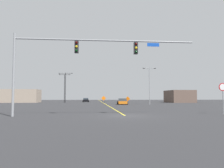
# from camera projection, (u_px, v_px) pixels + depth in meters

# --- Properties ---
(ground) EXTENTS (209.81, 209.81, 0.00)m
(ground) POSITION_uv_depth(u_px,v_px,m) (125.00, 116.00, 18.40)
(ground) COLOR #2D2D30
(road_centre_stripe) EXTENTS (0.16, 116.56, 0.01)m
(road_centre_stripe) POSITION_uv_depth(u_px,v_px,m) (101.00, 102.00, 76.34)
(road_centre_stripe) COLOR yellow
(road_centre_stripe) RESTS_ON ground
(traffic_signal_assembly) EXTENTS (15.83, 0.44, 7.09)m
(traffic_signal_assembly) POSITION_uv_depth(u_px,v_px,m) (79.00, 53.00, 18.36)
(traffic_signal_assembly) COLOR gray
(traffic_signal_assembly) RESTS_ON ground
(stop_sign) EXTENTS (0.76, 0.07, 2.96)m
(stop_sign) POSITION_uv_depth(u_px,v_px,m) (223.00, 92.00, 20.09)
(stop_sign) COLOR gray
(stop_sign) RESTS_ON ground
(street_lamp_mid_right) EXTENTS (2.96, 0.24, 8.17)m
(street_lamp_mid_right) POSITION_uv_depth(u_px,v_px,m) (149.00, 83.00, 46.91)
(street_lamp_mid_right) COLOR gray
(street_lamp_mid_right) RESTS_ON ground
(street_lamp_mid_left) EXTENTS (3.33, 0.24, 8.35)m
(street_lamp_mid_left) POSITION_uv_depth(u_px,v_px,m) (65.00, 86.00, 61.80)
(street_lamp_mid_left) COLOR black
(street_lamp_mid_left) RESTS_ON ground
(street_lamp_far_right) EXTENTS (4.07, 0.24, 8.73)m
(street_lamp_far_right) POSITION_uv_depth(u_px,v_px,m) (65.00, 85.00, 61.60)
(street_lamp_far_right) COLOR black
(street_lamp_far_right) RESTS_ON ground
(construction_sign_median_far) EXTENTS (1.31, 0.14, 1.96)m
(construction_sign_median_far) POSITION_uv_depth(u_px,v_px,m) (104.00, 98.00, 57.95)
(construction_sign_median_far) COLOR orange
(construction_sign_median_far) RESTS_ON ground
(construction_sign_left_lane) EXTENTS (1.17, 0.29, 1.78)m
(construction_sign_left_lane) POSITION_uv_depth(u_px,v_px,m) (128.00, 99.00, 50.24)
(construction_sign_left_lane) COLOR orange
(construction_sign_left_lane) RESTS_ON ground
(car_orange_near) EXTENTS (2.28, 4.15, 1.32)m
(car_orange_near) POSITION_uv_depth(u_px,v_px,m) (122.00, 102.00, 46.05)
(car_orange_near) COLOR orange
(car_orange_near) RESTS_ON ground
(car_black_far) EXTENTS (1.99, 4.29, 1.31)m
(car_black_far) POSITION_uv_depth(u_px,v_px,m) (86.00, 100.00, 69.80)
(car_black_far) COLOR black
(car_black_far) RESTS_ON ground
(roadside_building_east) EXTENTS (6.74, 8.61, 3.62)m
(roadside_building_east) POSITION_uv_depth(u_px,v_px,m) (179.00, 96.00, 63.15)
(roadside_building_east) COLOR brown
(roadside_building_east) RESTS_ON ground
(roadside_building_west) EXTENTS (11.08, 6.03, 3.89)m
(roadside_building_west) POSITION_uv_depth(u_px,v_px,m) (20.00, 96.00, 62.52)
(roadside_building_west) COLOR gray
(roadside_building_west) RESTS_ON ground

